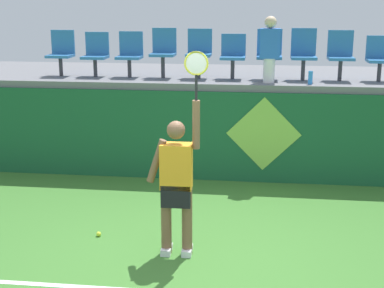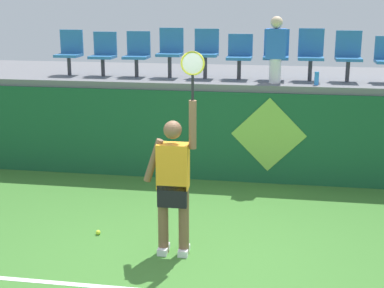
# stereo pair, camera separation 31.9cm
# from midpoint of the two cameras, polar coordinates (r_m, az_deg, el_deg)

# --- Properties ---
(ground_plane) EXTENTS (40.00, 40.00, 0.00)m
(ground_plane) POSITION_cam_midpoint_polar(r_m,az_deg,el_deg) (7.00, 0.40, -11.70)
(ground_plane) COLOR #3D752D
(court_back_wall) EXTENTS (13.11, 0.20, 1.56)m
(court_back_wall) POSITION_cam_midpoint_polar(r_m,az_deg,el_deg) (9.74, 3.40, 0.83)
(court_back_wall) COLOR #195633
(court_back_wall) RESTS_ON ground_plane
(spectator_platform) EXTENTS (13.11, 2.87, 0.12)m
(spectator_platform) POSITION_cam_midpoint_polar(r_m,az_deg,el_deg) (10.94, 4.26, 6.85)
(spectator_platform) COLOR slate
(spectator_platform) RESTS_ON court_back_wall
(tennis_player) EXTENTS (0.75, 0.27, 2.52)m
(tennis_player) POSITION_cam_midpoint_polar(r_m,az_deg,el_deg) (6.82, -0.54, -3.73)
(tennis_player) COLOR white
(tennis_player) RESTS_ON ground_plane
(tennis_ball) EXTENTS (0.07, 0.07, 0.07)m
(tennis_ball) POSITION_cam_midpoint_polar(r_m,az_deg,el_deg) (7.75, -8.34, -8.88)
(tennis_ball) COLOR #D1E533
(tennis_ball) RESTS_ON ground_plane
(water_bottle) EXTENTS (0.07, 0.07, 0.22)m
(water_bottle) POSITION_cam_midpoint_polar(r_m,az_deg,el_deg) (9.68, 13.46, 6.49)
(water_bottle) COLOR #338CE5
(water_bottle) RESTS_ON spectator_platform
(stadium_chair_0) EXTENTS (0.44, 0.42, 0.83)m
(stadium_chair_0) POSITION_cam_midpoint_polar(r_m,az_deg,el_deg) (10.86, -11.46, 9.28)
(stadium_chair_0) COLOR #38383D
(stadium_chair_0) RESTS_ON spectator_platform
(stadium_chair_1) EXTENTS (0.44, 0.42, 0.80)m
(stadium_chair_1) POSITION_cam_midpoint_polar(r_m,az_deg,el_deg) (10.64, -8.10, 9.21)
(stadium_chair_1) COLOR #38383D
(stadium_chair_1) RESTS_ON spectator_platform
(stadium_chair_2) EXTENTS (0.44, 0.42, 0.82)m
(stadium_chair_2) POSITION_cam_midpoint_polar(r_m,az_deg,el_deg) (10.47, -4.69, 9.26)
(stadium_chair_2) COLOR #38383D
(stadium_chair_2) RESTS_ON spectator_platform
(stadium_chair_3) EXTENTS (0.44, 0.42, 0.88)m
(stadium_chair_3) POSITION_cam_midpoint_polar(r_m,az_deg,el_deg) (10.33, -1.31, 9.53)
(stadium_chair_3) COLOR #38383D
(stadium_chair_3) RESTS_ON spectator_platform
(stadium_chair_4) EXTENTS (0.44, 0.42, 0.87)m
(stadium_chair_4) POSITION_cam_midpoint_polar(r_m,az_deg,el_deg) (10.22, 2.33, 9.47)
(stadium_chair_4) COLOR #38383D
(stadium_chair_4) RESTS_ON spectator_platform
(stadium_chair_5) EXTENTS (0.44, 0.42, 0.79)m
(stadium_chair_5) POSITION_cam_midpoint_polar(r_m,az_deg,el_deg) (10.17, 5.77, 9.07)
(stadium_chair_5) COLOR #38383D
(stadium_chair_5) RESTS_ON spectator_platform
(stadium_chair_6) EXTENTS (0.44, 0.42, 0.88)m
(stadium_chair_6) POSITION_cam_midpoint_polar(r_m,az_deg,el_deg) (10.15, 9.44, 9.17)
(stadium_chair_6) COLOR #38383D
(stadium_chair_6) RESTS_ON spectator_platform
(stadium_chair_7) EXTENTS (0.44, 0.42, 0.90)m
(stadium_chair_7) POSITION_cam_midpoint_polar(r_m,az_deg,el_deg) (10.17, 12.86, 9.05)
(stadium_chair_7) COLOR #38383D
(stadium_chair_7) RESTS_ON spectator_platform
(stadium_chair_8) EXTENTS (0.44, 0.42, 0.87)m
(stadium_chair_8) POSITION_cam_midpoint_polar(r_m,az_deg,el_deg) (10.22, 16.46, 8.77)
(stadium_chair_8) COLOR #38383D
(stadium_chair_8) RESTS_ON spectator_platform
(spectator_0) EXTENTS (0.34, 0.21, 1.12)m
(spectator_0) POSITION_cam_midpoint_polar(r_m,az_deg,el_deg) (9.74, 9.45, 9.57)
(spectator_0) COLOR white
(spectator_0) RESTS_ON spectator_platform
(wall_signage_mount) EXTENTS (1.27, 0.01, 1.50)m
(wall_signage_mount) POSITION_cam_midpoint_polar(r_m,az_deg,el_deg) (9.80, 8.55, -3.96)
(wall_signage_mount) COLOR #195633
(wall_signage_mount) RESTS_ON ground_plane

